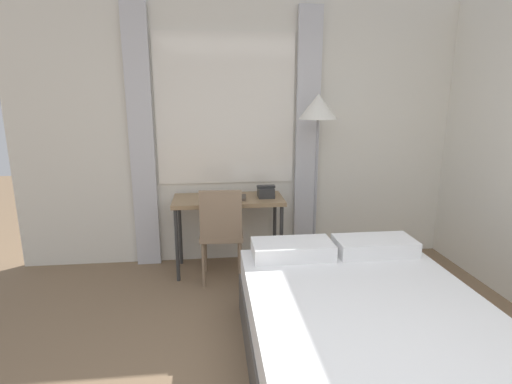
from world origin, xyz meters
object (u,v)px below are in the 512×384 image
desk_chair (221,229)px  telephone (266,192)px  book (234,197)px  bed (370,344)px  desk (228,205)px  standing_lamp (318,122)px

desk_chair → telephone: 0.60m
book → bed: bearing=-67.0°
desk → book: book is taller
telephone → desk_chair: bearing=-149.8°
desk_chair → bed: (0.86, -1.50, -0.26)m
desk → desk_chair: size_ratio=1.17×
desk → desk_chair: desk_chair is taller
standing_lamp → desk: bearing=174.8°
desk → bed: 1.97m
bed → desk_chair: bearing=120.0°
bed → book: bearing=113.0°
desk → telephone: 0.40m
desk → book: 0.11m
bed → telephone: telephone is taller
desk → standing_lamp: bearing=-5.2°
standing_lamp → telephone: size_ratio=9.43×
book → desk_chair: bearing=-120.5°
standing_lamp → telephone: bearing=170.7°
desk → telephone: bearing=0.1°
standing_lamp → telephone: standing_lamp is taller
bed → standing_lamp: bearing=87.5°
desk → book: (0.05, -0.04, 0.09)m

